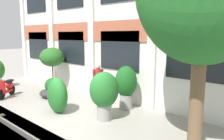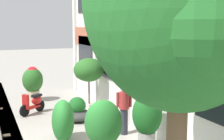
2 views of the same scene
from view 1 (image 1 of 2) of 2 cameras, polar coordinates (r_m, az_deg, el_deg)
The scene contains 9 objects.
ground_plane at distance 8.04m, azimuth -12.21°, elevation -12.45°, with size 80.00×80.00×0.00m, color #9E998E.
apartment_facade at distance 9.79m, azimuth 2.86°, elevation 17.10°, with size 17.17×0.64×8.62m.
potted_plant_ribbed_drum at distance 7.52m, azimuth -2.07°, elevation -5.78°, with size 1.01×1.01×1.70m.
potted_plant_wide_bowl at distance 10.81m, azimuth -15.35°, elevation -5.06°, with size 1.18×1.18×0.92m.
potted_plant_terracotta_small at distance 12.20m, azimuth -15.37°, elevation 3.14°, with size 1.31×1.31×2.25m.
potted_plant_stone_basin at distance 8.66m, azimuth 3.67°, elevation -3.76°, with size 0.87×0.87×1.73m.
scooter_near_curb at distance 11.59m, azimuth -25.68°, elevation -4.18°, with size 0.91×1.15×0.98m.
resident_by_doorway at distance 9.70m, azimuth -3.65°, elevation -2.97°, with size 0.34×0.51×1.66m.
topiary_hedge at distance 8.59m, azimuth -14.12°, elevation -6.38°, with size 1.18×0.70×1.34m, color #236B28.
Camera 1 is at (6.09, -4.34, 2.94)m, focal length 35.00 mm.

